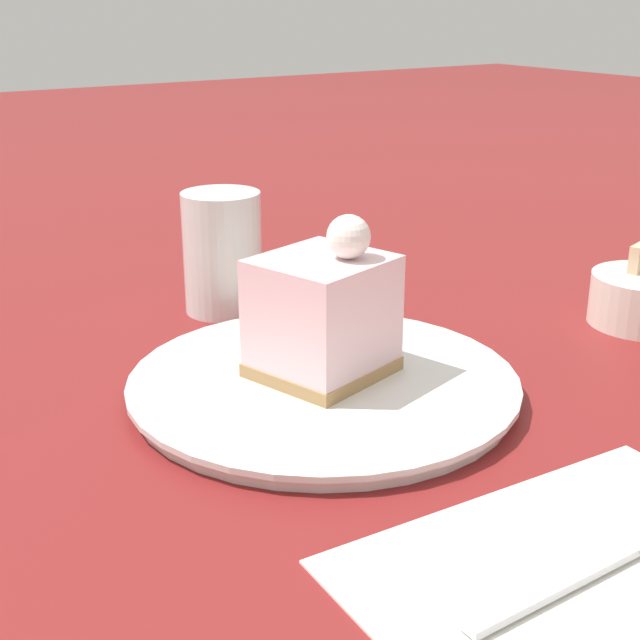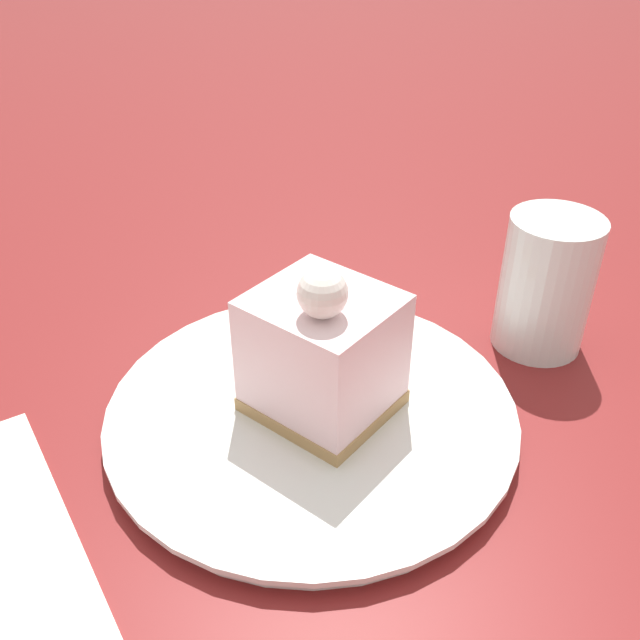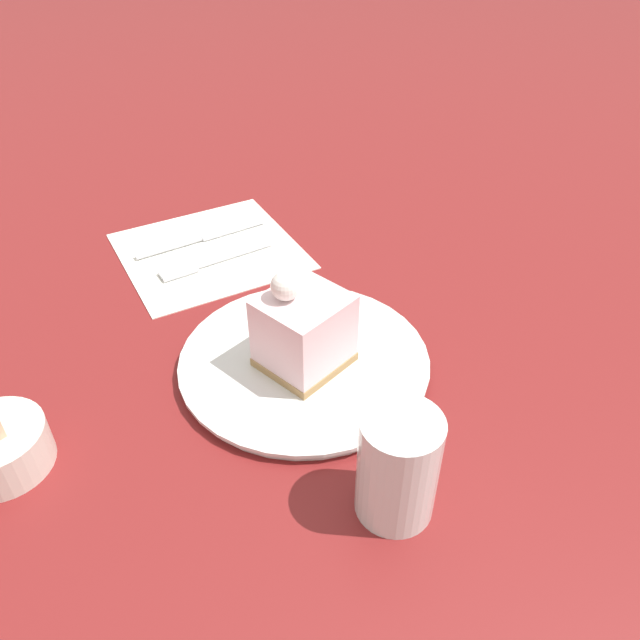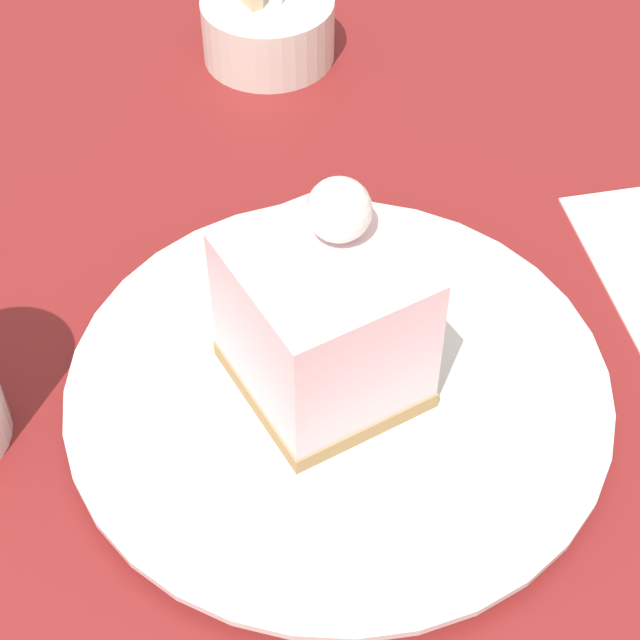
# 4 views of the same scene
# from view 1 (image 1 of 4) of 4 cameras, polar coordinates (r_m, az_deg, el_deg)

# --- Properties ---
(ground_plane) EXTENTS (4.00, 4.00, 0.00)m
(ground_plane) POSITION_cam_1_polar(r_m,az_deg,el_deg) (0.58, 4.37, -4.97)
(ground_plane) COLOR maroon
(plate) EXTENTS (0.25, 0.25, 0.01)m
(plate) POSITION_cam_1_polar(r_m,az_deg,el_deg) (0.58, 0.22, -4.13)
(plate) COLOR silver
(plate) RESTS_ON ground_plane
(cake_slice) EXTENTS (0.09, 0.10, 0.11)m
(cake_slice) POSITION_cam_1_polar(r_m,az_deg,el_deg) (0.57, 0.22, 0.43)
(cake_slice) COLOR #AD8451
(cake_slice) RESTS_ON plate
(fork) EXTENTS (0.02, 0.15, 0.00)m
(fork) POSITION_cam_1_polar(r_m,az_deg,el_deg) (0.44, 18.23, -14.21)
(fork) COLOR silver
(fork) RESTS_ON napkin
(drinking_glass) EXTENTS (0.06, 0.06, 0.10)m
(drinking_glass) POSITION_cam_1_polar(r_m,az_deg,el_deg) (0.72, -6.26, 4.32)
(drinking_glass) COLOR silver
(drinking_glass) RESTS_ON ground_plane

